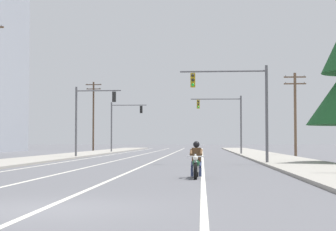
# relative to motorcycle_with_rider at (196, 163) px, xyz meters

# --- Properties ---
(ground_plane) EXTENTS (400.00, 400.00, 0.00)m
(ground_plane) POSITION_rel_motorcycle_with_rider_xyz_m (-3.09, -10.16, -0.59)
(ground_plane) COLOR #5B5B60
(lane_stripe_center) EXTENTS (0.16, 100.00, 0.01)m
(lane_stripe_center) POSITION_rel_motorcycle_with_rider_xyz_m (-3.20, 34.84, -0.58)
(lane_stripe_center) COLOR beige
(lane_stripe_center) RESTS_ON ground
(lane_stripe_left) EXTENTS (0.16, 100.00, 0.01)m
(lane_stripe_left) POSITION_rel_motorcycle_with_rider_xyz_m (-6.14, 34.84, -0.58)
(lane_stripe_left) COLOR beige
(lane_stripe_left) RESTS_ON ground
(lane_stripe_right) EXTENTS (0.16, 100.00, 0.01)m
(lane_stripe_right) POSITION_rel_motorcycle_with_rider_xyz_m (0.27, 34.84, -0.58)
(lane_stripe_right) COLOR beige
(lane_stripe_right) RESTS_ON ground
(lane_stripe_far_left) EXTENTS (0.16, 100.00, 0.01)m
(lane_stripe_far_left) POSITION_rel_motorcycle_with_rider_xyz_m (-9.31, 34.84, -0.58)
(lane_stripe_far_left) COLOR beige
(lane_stripe_far_left) RESTS_ON ground
(sidewalk_kerb_right) EXTENTS (4.40, 110.00, 0.14)m
(sidewalk_kerb_right) POSITION_rel_motorcycle_with_rider_xyz_m (6.13, 29.84, -0.52)
(sidewalk_kerb_right) COLOR #9E998E
(sidewalk_kerb_right) RESTS_ON ground
(sidewalk_kerb_left) EXTENTS (4.40, 110.00, 0.14)m
(sidewalk_kerb_left) POSITION_rel_motorcycle_with_rider_xyz_m (-12.32, 29.84, -0.52)
(sidewalk_kerb_left) COLOR #9E998E
(sidewalk_kerb_left) RESTS_ON ground
(motorcycle_with_rider) EXTENTS (0.70, 2.19, 1.46)m
(motorcycle_with_rider) POSITION_rel_motorcycle_with_rider_xyz_m (0.00, 0.00, 0.00)
(motorcycle_with_rider) COLOR black
(motorcycle_with_rider) RESTS_ON ground
(traffic_signal_near_right) EXTENTS (5.51, 0.37, 6.20)m
(traffic_signal_near_right) POSITION_rel_motorcycle_with_rider_xyz_m (2.68, 12.90, 3.55)
(traffic_signal_near_right) COLOR #56565B
(traffic_signal_near_right) RESTS_ON ground
(traffic_signal_near_left) EXTENTS (4.05, 0.37, 6.20)m
(traffic_signal_near_left) POSITION_rel_motorcycle_with_rider_xyz_m (-9.65, 25.95, 3.46)
(traffic_signal_near_left) COLOR #56565B
(traffic_signal_near_left) RESTS_ON ground
(traffic_signal_mid_right) EXTENTS (5.34, 0.43, 6.20)m
(traffic_signal_mid_right) POSITION_rel_motorcycle_with_rider_xyz_m (2.77, 36.34, 3.54)
(traffic_signal_mid_right) COLOR #56565B
(traffic_signal_mid_right) RESTS_ON ground
(traffic_signal_mid_left) EXTENTS (4.42, 0.37, 6.20)m
(traffic_signal_mid_left) POSITION_rel_motorcycle_with_rider_xyz_m (-9.64, 45.73, 3.48)
(traffic_signal_mid_left) COLOR #56565B
(traffic_signal_mid_left) RESTS_ON ground
(utility_pole_right_far) EXTENTS (2.13, 0.26, 8.02)m
(utility_pole_right_far) POSITION_rel_motorcycle_with_rider_xyz_m (9.20, 32.06, 3.77)
(utility_pole_right_far) COLOR brown
(utility_pole_right_far) RESTS_ON ground
(utility_pole_left_far) EXTENTS (2.38, 0.26, 10.31)m
(utility_pole_left_far) POSITION_rel_motorcycle_with_rider_xyz_m (-16.04, 60.50, 4.97)
(utility_pole_left_far) COLOR #4C3828
(utility_pole_left_far) RESTS_ON ground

